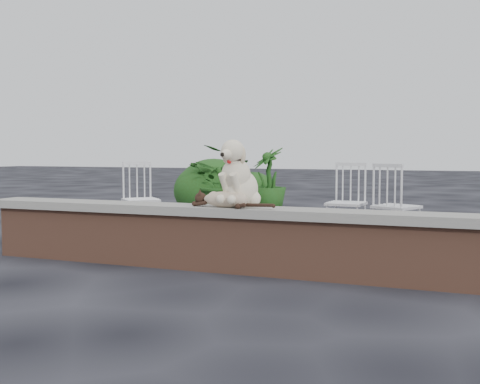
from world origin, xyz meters
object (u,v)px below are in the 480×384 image
(dog, at_px, (240,173))
(chair_c, at_px, (397,205))
(chair_b, at_px, (346,202))
(chair_a, at_px, (141,199))
(potted_plant_a, at_px, (224,182))
(potted_plant_b, at_px, (268,181))
(cat, at_px, (226,198))

(dog, xyz_separation_m, chair_c, (1.18, 1.84, -0.42))
(dog, bearing_deg, chair_c, 68.80)
(chair_b, bearing_deg, chair_a, -164.94)
(chair_b, height_order, chair_c, same)
(chair_a, bearing_deg, potted_plant_a, 37.88)
(chair_c, bearing_deg, potted_plant_b, -21.52)
(cat, bearing_deg, dog, 73.43)
(chair_c, bearing_deg, chair_b, 8.06)
(chair_b, relative_size, potted_plant_a, 0.80)
(cat, distance_m, potted_plant_b, 4.88)
(potted_plant_a, height_order, potted_plant_b, potted_plant_a)
(cat, xyz_separation_m, potted_plant_b, (-1.18, 4.73, -0.09))
(chair_b, distance_m, chair_c, 0.64)
(dog, xyz_separation_m, potted_plant_a, (-1.73, 3.75, -0.30))
(cat, bearing_deg, chair_a, 149.19)
(dog, xyz_separation_m, potted_plant_b, (-1.26, 4.58, -0.31))
(cat, xyz_separation_m, chair_a, (-1.92, 1.74, -0.19))
(potted_plant_a, bearing_deg, cat, -67.09)
(potted_plant_a, distance_m, potted_plant_b, 0.96)
(dog, relative_size, potted_plant_a, 0.52)
(chair_b, bearing_deg, dog, -100.57)
(cat, relative_size, chair_a, 1.00)
(chair_b, bearing_deg, potted_plant_b, 130.89)
(chair_b, bearing_deg, chair_c, -13.70)
(cat, relative_size, potted_plant_b, 0.82)
(chair_c, relative_size, potted_plant_b, 0.82)
(potted_plant_a, bearing_deg, chair_c, -33.24)
(dog, xyz_separation_m, cat, (-0.08, -0.15, -0.23))
(cat, relative_size, chair_c, 1.00)
(potted_plant_a, xyz_separation_m, potted_plant_b, (0.47, 0.83, -0.02))
(dog, relative_size, chair_b, 0.65)
(cat, height_order, chair_b, chair_b)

